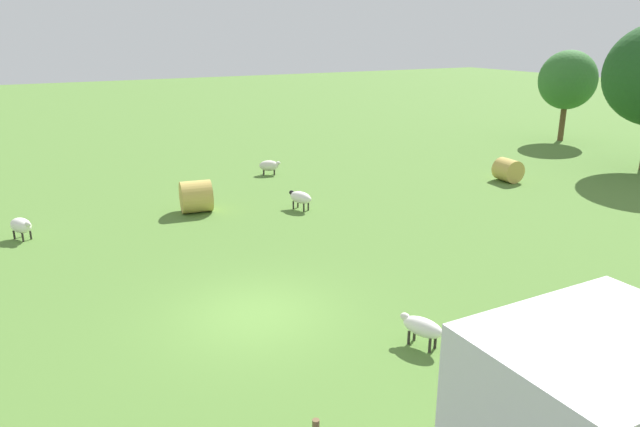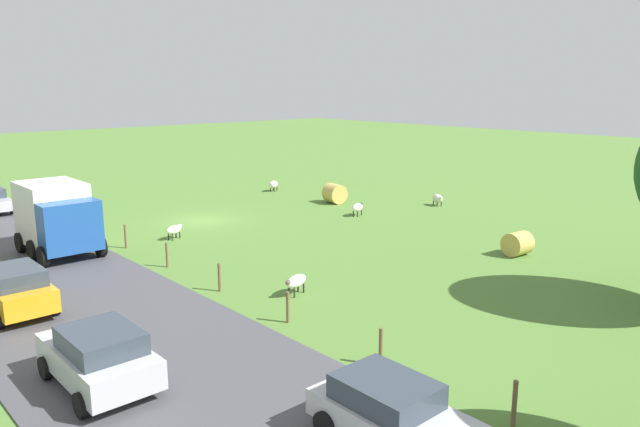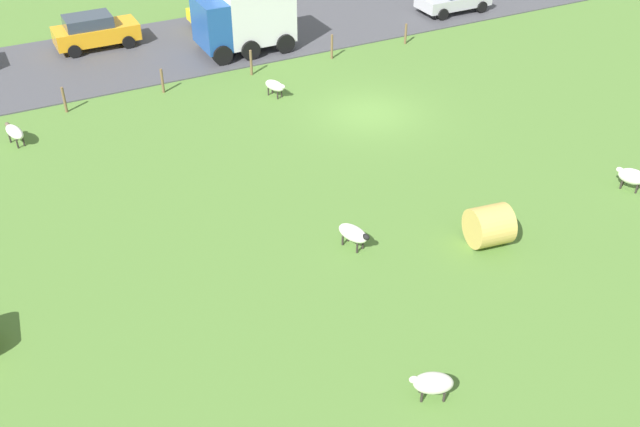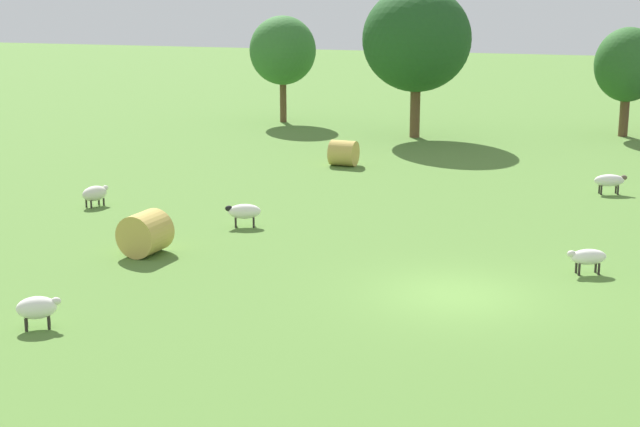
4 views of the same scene
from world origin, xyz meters
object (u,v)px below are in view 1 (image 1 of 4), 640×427
at_px(sheep_3, 21,226).
at_px(sheep_0, 300,198).
at_px(hay_bale_0, 196,197).
at_px(truck_0, 616,426).
at_px(sheep_1, 269,166).
at_px(tree_0, 568,80).
at_px(hay_bale_1, 508,170).
at_px(sheep_4, 422,327).

bearing_deg(sheep_3, sheep_0, 81.86).
height_order(sheep_3, hay_bale_0, hay_bale_0).
bearing_deg(hay_bale_0, truck_0, 1.95).
relative_size(sheep_1, hay_bale_0, 0.88).
bearing_deg(hay_bale_0, tree_0, 98.83).
relative_size(sheep_3, tree_0, 0.18).
bearing_deg(tree_0, hay_bale_1, -60.60).
distance_m(hay_bale_0, truck_0, 18.70).
bearing_deg(hay_bale_1, sheep_1, -124.68).
distance_m(sheep_3, tree_0, 33.93).
relative_size(sheep_1, sheep_4, 0.97).
bearing_deg(sheep_4, hay_bale_0, -173.08).
xyz_separation_m(sheep_3, tree_0, (-4.44, 33.45, 3.55)).
relative_size(tree_0, truck_0, 1.31).
distance_m(sheep_0, sheep_4, 11.56).
height_order(sheep_0, hay_bale_0, hay_bale_0).
distance_m(sheep_1, sheep_3, 12.77).
bearing_deg(sheep_3, truck_0, 21.36).
distance_m(hay_bale_1, tree_0, 13.79).
xyz_separation_m(hay_bale_0, truck_0, (18.65, 0.64, 1.20)).
distance_m(hay_bale_0, hay_bale_1, 15.46).
height_order(hay_bale_1, truck_0, truck_0).
distance_m(sheep_0, sheep_3, 10.63).
relative_size(hay_bale_0, truck_0, 0.29).
bearing_deg(sheep_3, sheep_1, 112.17).
distance_m(sheep_4, hay_bale_1, 17.38).
bearing_deg(truck_0, tree_0, 131.01).
height_order(sheep_0, tree_0, tree_0).
bearing_deg(sheep_0, hay_bale_1, 86.95).
bearing_deg(sheep_4, sheep_0, 168.15).
height_order(sheep_1, hay_bale_0, hay_bale_0).
bearing_deg(sheep_4, truck_0, -9.70).
distance_m(tree_0, truck_0, 34.87).
relative_size(sheep_0, hay_bale_1, 1.10).
bearing_deg(tree_0, sheep_1, -91.00).
height_order(hay_bale_1, tree_0, tree_0).
distance_m(sheep_3, sheep_4, 15.19).
relative_size(sheep_3, sheep_4, 0.93).
bearing_deg(hay_bale_1, hay_bale_0, -98.81).
xyz_separation_m(sheep_0, sheep_4, (11.32, -2.38, -0.02)).
relative_size(sheep_4, hay_bale_1, 1.05).
bearing_deg(sheep_0, sheep_3, -98.14).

